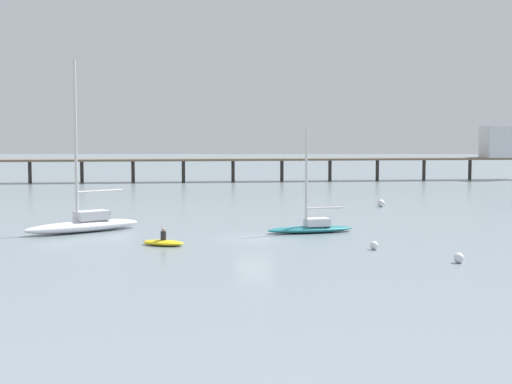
# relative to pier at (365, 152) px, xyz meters

# --- Properties ---
(ground_plane) EXTENTS (400.00, 400.00, 0.00)m
(ground_plane) POSITION_rel_pier_xyz_m (-16.13, -60.97, -4.26)
(ground_plane) COLOR gray
(pier) EXTENTS (81.56, 13.64, 8.14)m
(pier) POSITION_rel_pier_xyz_m (0.00, 0.00, 0.00)
(pier) COLOR brown
(pier) RESTS_ON ground_plane
(sailboat_white) EXTENTS (8.10, 7.04, 12.24)m
(sailboat_white) POSITION_rel_pier_xyz_m (-28.44, -57.70, -3.53)
(sailboat_white) COLOR white
(sailboat_white) RESTS_ON ground_plane
(sailboat_teal) EXTENTS (6.59, 3.26, 7.58)m
(sailboat_teal) POSITION_rel_pier_xyz_m (-12.05, -57.98, -3.76)
(sailboat_teal) COLOR #1E727A
(sailboat_teal) RESTS_ON ground_plane
(dinghy_yellow) EXTENTS (3.05, 2.07, 1.14)m
(dinghy_yellow) POSITION_rel_pier_xyz_m (-21.87, -64.12, -4.05)
(dinghy_yellow) COLOR yellow
(dinghy_yellow) RESTS_ON ground_plane
(mooring_buoy_inner) EXTENTS (0.57, 0.57, 0.57)m
(mooring_buoy_inner) POSITION_rel_pier_xyz_m (-4.81, -70.35, -3.97)
(mooring_buoy_inner) COLOR silver
(mooring_buoy_inner) RESTS_ON ground_plane
(mooring_buoy_mid) EXTENTS (0.71, 0.71, 0.71)m
(mooring_buoy_mid) POSITION_rel_pier_xyz_m (-4.05, -39.51, -3.90)
(mooring_buoy_mid) COLOR silver
(mooring_buoy_mid) RESTS_ON ground_plane
(mooring_buoy_outer) EXTENTS (0.52, 0.52, 0.52)m
(mooring_buoy_outer) POSITION_rel_pier_xyz_m (-8.75, -65.74, -3.99)
(mooring_buoy_outer) COLOR silver
(mooring_buoy_outer) RESTS_ON ground_plane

